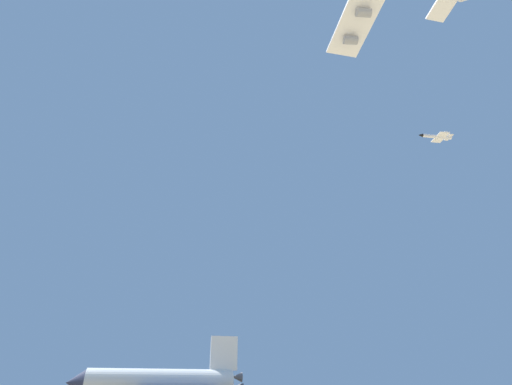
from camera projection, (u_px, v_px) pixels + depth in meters
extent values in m
cylinder|color=white|center=(161.00, 383.00, 92.72)|extent=(31.97, 17.31, 6.00)
cone|color=#2D334C|center=(76.00, 383.00, 89.14)|extent=(5.81, 6.77, 5.70)
ellipsoid|color=white|center=(101.00, 375.00, 90.86)|extent=(7.42, 6.07, 2.40)
cube|color=white|center=(224.00, 353.00, 98.41)|extent=(6.17, 2.90, 7.60)
cone|color=#595960|center=(237.00, 377.00, 96.75)|extent=(3.04, 2.93, 2.20)
cylinder|color=gray|center=(351.00, 40.00, 148.95)|extent=(5.83, 5.07, 3.00)
cylinder|color=gray|center=(364.00, 13.00, 140.08)|extent=(5.83, 5.07, 3.00)
cylinder|color=silver|center=(437.00, 137.00, 177.53)|extent=(12.35, 7.03, 1.50)
cone|color=black|center=(420.00, 135.00, 176.55)|extent=(2.45, 2.22, 1.50)
cube|color=silver|center=(440.00, 137.00, 177.64)|extent=(7.46, 9.12, 0.24)
cube|color=silver|center=(448.00, 134.00, 179.11)|extent=(2.25, 1.23, 2.60)
cube|color=silver|center=(449.00, 137.00, 178.34)|extent=(3.90, 5.19, 0.20)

